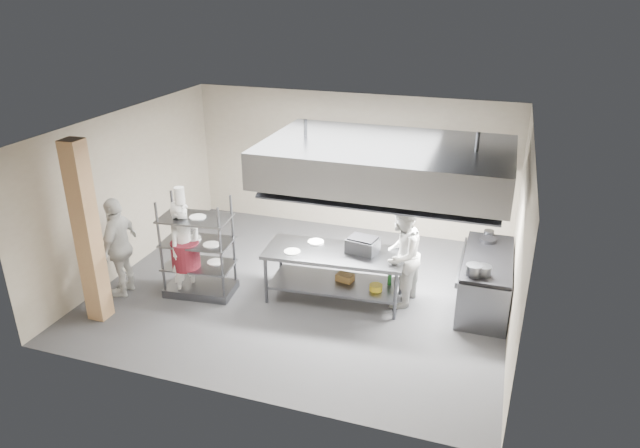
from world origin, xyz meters
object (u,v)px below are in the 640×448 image
(island, at_px, (334,275))
(chef_head, at_px, (185,249))
(cooking_range, at_px, (485,282))
(griddle, at_px, (363,245))
(pass_rack, at_px, (198,247))
(stockpot, at_px, (474,270))
(chef_plating, at_px, (120,246))
(chef_line, at_px, (400,255))

(island, relative_size, chef_head, 1.36)
(cooking_range, bearing_deg, griddle, -165.95)
(pass_rack, xyz_separation_m, cooking_range, (4.79, 1.17, -0.47))
(chef_head, relative_size, stockpot, 6.86)
(cooking_range, bearing_deg, pass_rack, -166.24)
(island, bearing_deg, griddle, 11.88)
(chef_head, bearing_deg, griddle, -58.63)
(cooking_range, bearing_deg, chef_head, -165.54)
(pass_rack, height_order, stockpot, pass_rack)
(cooking_range, relative_size, griddle, 4.03)
(island, distance_m, griddle, 0.74)
(pass_rack, distance_m, cooking_range, 4.96)
(chef_head, height_order, chef_plating, chef_plating)
(stockpot, bearing_deg, chef_line, 165.91)
(cooking_range, bearing_deg, chef_line, -162.64)
(pass_rack, relative_size, chef_head, 1.02)
(chef_plating, bearing_deg, pass_rack, 100.44)
(chef_line, xyz_separation_m, stockpot, (1.21, -0.30, 0.08))
(island, xyz_separation_m, chef_line, (1.08, 0.20, 0.46))
(griddle, bearing_deg, stockpot, 3.12)
(cooking_range, bearing_deg, stockpot, -104.49)
(cooking_range, relative_size, chef_head, 1.15)
(pass_rack, bearing_deg, cooking_range, 7.34)
(chef_plating, bearing_deg, island, 97.38)
(chef_plating, bearing_deg, chef_line, 96.42)
(griddle, xyz_separation_m, stockpot, (1.84, -0.23, -0.04))
(island, relative_size, cooking_range, 1.18)
(chef_line, bearing_deg, pass_rack, -68.19)
(cooking_range, xyz_separation_m, griddle, (-2.03, -0.51, 0.61))
(chef_head, xyz_separation_m, griddle, (2.95, 0.78, 0.16))
(cooking_range, relative_size, chef_line, 1.10)
(cooking_range, height_order, griddle, griddle)
(island, bearing_deg, pass_rack, -171.31)
(island, relative_size, chef_plating, 1.32)
(pass_rack, height_order, cooking_range, pass_rack)
(pass_rack, relative_size, stockpot, 6.99)
(island, distance_m, cooking_range, 2.56)
(cooking_range, distance_m, stockpot, 0.95)
(cooking_range, bearing_deg, island, -165.56)
(chef_line, bearing_deg, chef_plating, -66.63)
(stockpot, bearing_deg, cooking_range, 75.51)
(island, bearing_deg, chef_line, 6.24)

